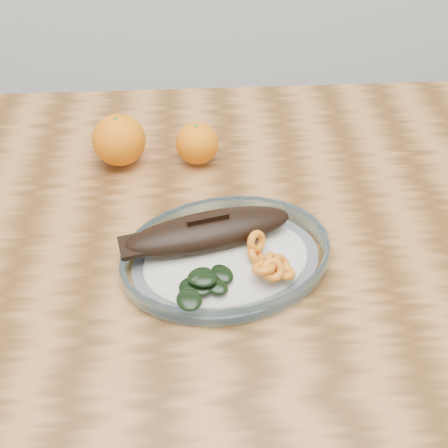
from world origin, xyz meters
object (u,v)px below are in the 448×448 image
object	(u,v)px
dining_table	(169,275)
orange_left	(119,140)
plated_meal	(225,254)
orange_right	(197,143)

from	to	relation	value
dining_table	orange_left	bearing A→B (deg)	113.38
dining_table	plated_meal	world-z (taller)	plated_meal
orange_right	orange_left	bearing A→B (deg)	177.90
plated_meal	orange_left	world-z (taller)	orange_left
orange_left	dining_table	bearing A→B (deg)	-66.62
dining_table	plated_meal	distance (m)	0.16
dining_table	orange_left	distance (m)	0.24
plated_meal	orange_left	size ratio (longest dim) A/B	7.02
dining_table	orange_right	bearing A→B (deg)	72.76
plated_meal	orange_left	bearing A→B (deg)	113.45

